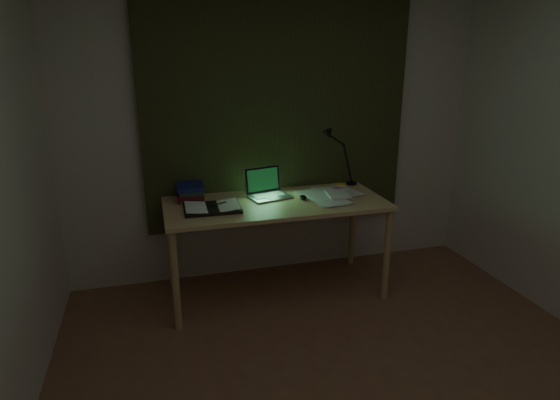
# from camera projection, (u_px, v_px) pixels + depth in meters

# --- Properties ---
(wall_back) EXTENTS (3.50, 0.00, 2.50)m
(wall_back) POSITION_uv_depth(u_px,v_px,m) (277.00, 129.00, 3.87)
(wall_back) COLOR silver
(wall_back) RESTS_ON ground
(curtain) EXTENTS (2.20, 0.06, 2.00)m
(curtain) POSITION_uv_depth(u_px,v_px,m) (279.00, 105.00, 3.78)
(curtain) COLOR #282E17
(curtain) RESTS_ON wall_back
(desk) EXTENTS (1.68, 0.74, 0.77)m
(desk) POSITION_uv_depth(u_px,v_px,m) (276.00, 248.00, 3.69)
(desk) COLOR tan
(desk) RESTS_ON floor
(laptop) EXTENTS (0.39, 0.42, 0.22)m
(laptop) POSITION_uv_depth(u_px,v_px,m) (270.00, 184.00, 3.64)
(laptop) COLOR #A2A3A7
(laptop) RESTS_ON desk
(open_textbook) EXTENTS (0.41, 0.30, 0.03)m
(open_textbook) POSITION_uv_depth(u_px,v_px,m) (212.00, 207.00, 3.39)
(open_textbook) COLOR white
(open_textbook) RESTS_ON desk
(book_stack) EXTENTS (0.22, 0.26, 0.13)m
(book_stack) POSITION_uv_depth(u_px,v_px,m) (191.00, 192.00, 3.61)
(book_stack) COLOR white
(book_stack) RESTS_ON desk
(loose_papers) EXTENTS (0.43, 0.45, 0.02)m
(loose_papers) POSITION_uv_depth(u_px,v_px,m) (331.00, 195.00, 3.70)
(loose_papers) COLOR silver
(loose_papers) RESTS_ON desk
(mouse) EXTENTS (0.07, 0.10, 0.03)m
(mouse) POSITION_uv_depth(u_px,v_px,m) (303.00, 198.00, 3.62)
(mouse) COLOR black
(mouse) RESTS_ON desk
(sticky_yellow) EXTENTS (0.08, 0.08, 0.02)m
(sticky_yellow) POSITION_uv_depth(u_px,v_px,m) (340.00, 185.00, 4.00)
(sticky_yellow) COLOR yellow
(sticky_yellow) RESTS_ON desk
(sticky_pink) EXTENTS (0.09, 0.09, 0.02)m
(sticky_pink) POSITION_uv_depth(u_px,v_px,m) (336.00, 189.00, 3.89)
(sticky_pink) COLOR pink
(sticky_pink) RESTS_ON desk
(desk_lamp) EXTENTS (0.35, 0.28, 0.49)m
(desk_lamp) POSITION_uv_depth(u_px,v_px,m) (353.00, 156.00, 3.96)
(desk_lamp) COLOR black
(desk_lamp) RESTS_ON desk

